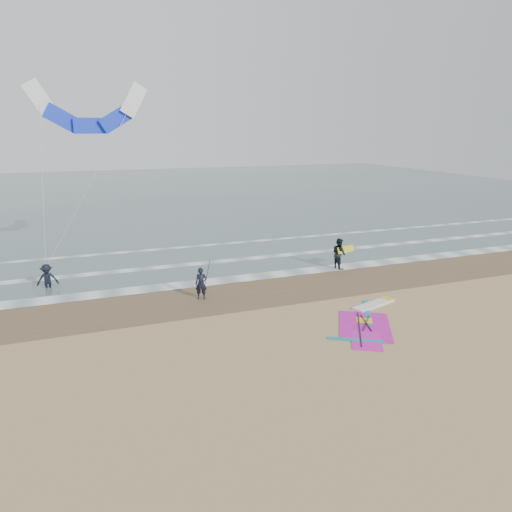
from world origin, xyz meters
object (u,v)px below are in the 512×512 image
object	(u,v)px
windsurf_rig	(368,320)
person_wading	(47,273)
person_standing	(201,284)
surf_kite	(89,113)
person_walking	(339,254)

from	to	relation	value
windsurf_rig	person_wading	distance (m)	16.73
windsurf_rig	person_standing	xyz separation A→B (m)	(-6.34, 5.21, 0.78)
windsurf_rig	surf_kite	distance (m)	18.45
surf_kite	person_standing	bearing A→B (deg)	-56.62
person_wading	windsurf_rig	bearing A→B (deg)	-37.41
person_walking	person_wading	xyz separation A→B (m)	(-16.46, 2.12, -0.10)
windsurf_rig	person_walking	distance (m)	8.02
windsurf_rig	surf_kite	size ratio (longest dim) A/B	0.54
person_wading	person_standing	bearing A→B (deg)	-33.20
windsurf_rig	person_wading	size ratio (longest dim) A/B	3.08
person_standing	person_wading	xyz separation A→B (m)	(-7.34, 4.38, 0.04)
windsurf_rig	person_walking	bearing A→B (deg)	69.57
surf_kite	windsurf_rig	bearing A→B (deg)	-47.93
windsurf_rig	person_walking	world-z (taller)	person_walking
person_wading	surf_kite	size ratio (longest dim) A/B	0.17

